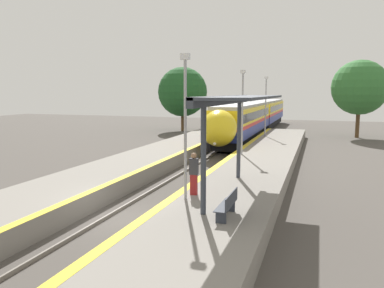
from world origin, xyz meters
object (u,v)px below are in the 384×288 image
railway_signal (222,116)px  lamppost_near (185,118)px  lamppost_far (266,103)px  person_waiting (194,173)px  lamppost_mid (242,107)px  train (256,116)px  platform_bench (228,204)px

railway_signal → lamppost_near: bearing=-79.1°
railway_signal → lamppost_far: lamppost_far is taller
person_waiting → lamppost_mid: lamppost_mid is taller
person_waiting → lamppost_mid: 11.27m
lamppost_near → lamppost_far: bearing=90.0°
railway_signal → lamppost_far: (4.64, -0.82, 1.44)m
lamppost_near → lamppost_mid: 11.66m
person_waiting → train: bearing=94.6°
lamppost_far → platform_bench: bearing=-85.0°
lamppost_near → lamppost_far: 23.31m
train → lamppost_near: bearing=-85.8°
lamppost_far → railway_signal: bearing=170.0°
lamppost_mid → lamppost_far: size_ratio=1.00×
person_waiting → lamppost_near: size_ratio=0.31×
platform_bench → lamppost_far: size_ratio=0.30×
railway_signal → lamppost_near: 24.61m
platform_bench → lamppost_mid: bearing=99.4°
railway_signal → lamppost_near: (4.64, -24.13, 1.44)m
train → lamppost_near: (2.43, -32.91, 1.91)m
railway_signal → lamppost_mid: 13.39m
lamppost_near → railway_signal: bearing=100.9°
lamppost_mid → train: bearing=96.5°
person_waiting → railway_signal: bearing=101.5°
train → person_waiting: (2.58, -32.27, -0.46)m
railway_signal → lamppost_mid: (4.64, -12.47, 1.44)m
person_waiting → lamppost_mid: size_ratio=0.31×
lamppost_mid → lamppost_far: (0.00, 11.66, 0.00)m
lamppost_near → train: bearing=94.2°
train → lamppost_mid: (2.43, -21.25, 1.91)m
lamppost_mid → lamppost_far: 11.66m
lamppost_far → lamppost_near: bearing=-90.0°
lamppost_near → lamppost_mid: same height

